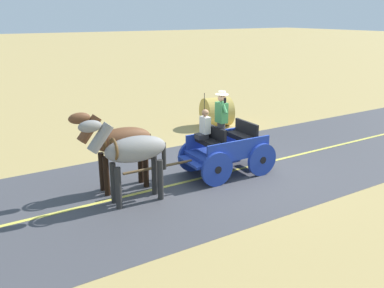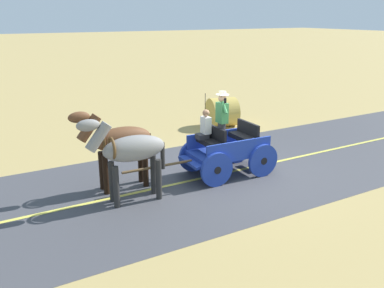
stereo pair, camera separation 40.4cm
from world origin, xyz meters
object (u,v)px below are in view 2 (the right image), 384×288
horse_off_side (118,141)px  hay_bale (222,112)px  horse_drawn_carriage (226,148)px  horse_near_side (130,151)px

horse_off_side → hay_bale: horse_off_side is taller
hay_bale → horse_off_side: bearing=124.1°
horse_off_side → horse_drawn_carriage: bearing=-100.2°
hay_bale → horse_drawn_carriage: bearing=147.3°
hay_bale → horse_near_side: bearing=129.4°
horse_near_side → horse_off_side: size_ratio=1.00×
horse_off_side → hay_bale: (4.02, -5.94, -0.72)m
horse_drawn_carriage → horse_off_side: (0.54, 3.01, 0.51)m
horse_drawn_carriage → hay_bale: bearing=-32.7°
horse_drawn_carriage → horse_off_side: 3.10m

